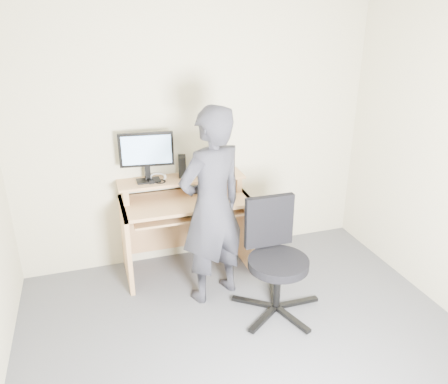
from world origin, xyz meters
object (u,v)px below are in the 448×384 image
desk (184,215)px  monitor (147,153)px  office_chair (275,254)px  person (212,207)px

desk → monitor: (-0.31, 0.07, 0.64)m
office_chair → person: (-0.44, 0.33, 0.34)m
desk → person: size_ratio=0.70×
desk → office_chair: 1.05m
person → monitor: bearing=-76.3°
desk → monitor: size_ratio=2.43×
monitor → office_chair: (0.87, -0.96, -0.67)m
monitor → desk: bearing=-6.6°
desk → person: (0.12, -0.56, 0.31)m
monitor → person: (0.43, -0.63, -0.33)m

